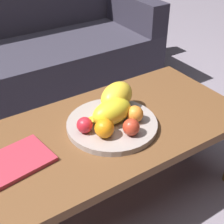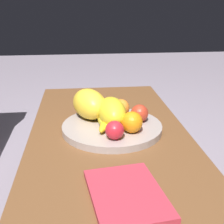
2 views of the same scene
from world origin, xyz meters
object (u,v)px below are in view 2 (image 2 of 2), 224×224
object	(u,v)px
apple_front	(115,130)
magazine	(126,194)
coffee_table	(110,147)
melon_large_front	(112,112)
banana_bunch	(105,120)
fruit_bowl	(112,127)
orange_front	(121,108)
apple_left	(140,113)
melon_smaller_beside	(89,104)
orange_left	(132,122)

from	to	relation	value
apple_front	magazine	xyz separation A→B (m)	(-0.29, 0.00, -0.05)
coffee_table	apple_front	world-z (taller)	apple_front
melon_large_front	banana_bunch	distance (m)	0.04
fruit_bowl	melon_large_front	size ratio (longest dim) A/B	2.10
coffee_table	orange_front	size ratio (longest dim) A/B	18.38
apple_left	melon_smaller_beside	bearing A→B (deg)	72.66
melon_large_front	melon_smaller_beside	xyz separation A→B (m)	(0.08, 0.08, 0.01)
fruit_bowl	coffee_table	bearing A→B (deg)	167.89
melon_smaller_beside	apple_left	distance (m)	0.20
coffee_table	apple_front	distance (m)	0.12
melon_smaller_beside	melon_large_front	bearing A→B (deg)	-133.66
melon_large_front	magazine	distance (m)	0.42
orange_left	apple_left	world-z (taller)	orange_left
apple_front	fruit_bowl	bearing A→B (deg)	-2.03
fruit_bowl	orange_front	bearing A→B (deg)	-28.31
melon_smaller_beside	orange_front	size ratio (longest dim) A/B	2.55
melon_smaller_beside	apple_left	bearing A→B (deg)	-107.34
coffee_table	apple_front	bearing A→B (deg)	-173.94
banana_bunch	melon_smaller_beside	bearing A→B (deg)	28.73
fruit_bowl	banana_bunch	bearing A→B (deg)	128.06
melon_smaller_beside	apple_front	size ratio (longest dim) A/B	2.77
orange_left	banana_bunch	world-z (taller)	orange_left
magazine	melon_large_front	bearing A→B (deg)	-8.70
coffee_table	apple_left	distance (m)	0.17
apple_front	banana_bunch	bearing A→B (deg)	12.25
apple_left	magazine	world-z (taller)	apple_left
apple_left	banana_bunch	world-z (taller)	apple_left
fruit_bowl	melon_smaller_beside	bearing A→B (deg)	46.32
melon_smaller_beside	apple_left	world-z (taller)	melon_smaller_beside
orange_front	orange_left	xyz separation A→B (m)	(-0.16, -0.02, 0.00)
melon_large_front	apple_left	distance (m)	0.11
orange_front	magazine	bearing A→B (deg)	174.05
orange_left	magazine	distance (m)	0.35
apple_left	banana_bunch	distance (m)	0.14
magazine	orange_front	bearing A→B (deg)	-13.70
banana_bunch	orange_front	bearing A→B (deg)	-34.53
fruit_bowl	melon_smaller_beside	xyz separation A→B (m)	(0.08, 0.08, 0.07)
apple_front	apple_left	xyz separation A→B (m)	(0.14, -0.11, 0.00)
melon_large_front	banana_bunch	size ratio (longest dim) A/B	1.06
fruit_bowl	melon_smaller_beside	world-z (taller)	melon_smaller_beside
fruit_bowl	apple_front	distance (m)	0.13
coffee_table	banana_bunch	bearing A→B (deg)	23.98
coffee_table	melon_large_front	distance (m)	0.13
orange_front	orange_left	size ratio (longest dim) A/B	0.92
melon_smaller_beside	magazine	size ratio (longest dim) A/B	0.71
coffee_table	orange_front	bearing A→B (deg)	-22.27
fruit_bowl	orange_left	bearing A→B (deg)	-140.54
magazine	apple_front	bearing A→B (deg)	-8.23
orange_front	melon_large_front	bearing A→B (deg)	151.70
fruit_bowl	apple_left	bearing A→B (deg)	-80.43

